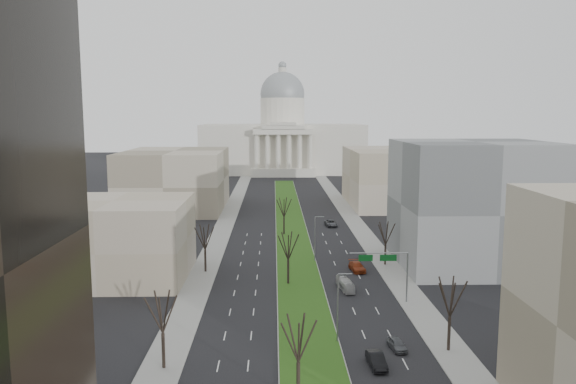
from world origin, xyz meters
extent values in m
plane|color=black|center=(0.00, 120.00, 0.00)|extent=(600.00, 600.00, 0.00)
cube|color=#999993|center=(0.00, 119.00, 0.07)|extent=(8.00, 222.00, 0.15)
cube|color=#224D14|center=(0.00, 119.00, 0.17)|extent=(7.70, 221.70, 0.06)
cube|color=gray|center=(-17.50, 95.00, 0.07)|extent=(5.00, 330.00, 0.15)
cube|color=gray|center=(17.50, 95.00, 0.07)|extent=(5.00, 330.00, 0.15)
cube|color=beige|center=(0.00, 270.00, 12.00)|extent=(80.00, 40.00, 24.00)
cube|color=beige|center=(0.00, 247.00, 2.00)|extent=(30.00, 6.00, 4.00)
cube|color=beige|center=(0.00, 247.00, 21.00)|extent=(28.00, 5.00, 2.50)
cube|color=beige|center=(0.00, 247.00, 23.00)|extent=(20.00, 5.00, 1.80)
cube|color=beige|center=(0.00, 247.00, 24.60)|extent=(12.00, 5.00, 1.60)
cylinder|color=beige|center=(0.00, 270.00, 30.00)|extent=(22.00, 22.00, 14.00)
sphere|color=gray|center=(0.00, 270.00, 39.00)|extent=(22.00, 22.00, 22.00)
cylinder|color=beige|center=(0.00, 270.00, 50.00)|extent=(4.00, 4.00, 4.00)
sphere|color=gray|center=(0.00, 270.00, 53.00)|extent=(4.00, 4.00, 4.00)
cylinder|color=beige|center=(-12.50, 247.00, 12.00)|extent=(2.00, 2.00, 16.00)
cylinder|color=beige|center=(-7.50, 247.00, 12.00)|extent=(2.00, 2.00, 16.00)
cylinder|color=beige|center=(-2.50, 247.00, 12.00)|extent=(2.00, 2.00, 16.00)
cylinder|color=beige|center=(2.50, 247.00, 12.00)|extent=(2.00, 2.00, 16.00)
cylinder|color=beige|center=(7.50, 247.00, 12.00)|extent=(2.00, 2.00, 16.00)
cylinder|color=beige|center=(12.50, 247.00, 12.00)|extent=(2.00, 2.00, 16.00)
cube|color=tan|center=(-33.00, 85.00, 7.00)|extent=(26.00, 22.00, 14.00)
cube|color=slate|center=(34.00, 92.00, 12.00)|extent=(28.00, 26.00, 24.00)
cube|color=gray|center=(-35.00, 160.00, 9.00)|extent=(30.00, 40.00, 18.00)
cube|color=tan|center=(35.00, 165.00, 9.00)|extent=(30.00, 40.00, 18.00)
cylinder|color=black|center=(-17.20, 48.00, 2.16)|extent=(0.40, 0.40, 4.32)
cylinder|color=black|center=(-17.20, 88.00, 2.11)|extent=(0.40, 0.40, 4.22)
cylinder|color=black|center=(17.20, 52.00, 2.21)|extent=(0.40, 0.40, 4.42)
cylinder|color=black|center=(17.20, 92.00, 2.02)|extent=(0.40, 0.40, 4.03)
cylinder|color=black|center=(-2.00, 40.00, 2.16)|extent=(0.40, 0.40, 4.32)
cylinder|color=black|center=(-2.00, 80.00, 2.16)|extent=(0.40, 0.40, 4.32)
cylinder|color=black|center=(-2.00, 120.00, 2.16)|extent=(0.40, 0.40, 4.32)
cylinder|color=gray|center=(3.70, 55.00, 4.50)|extent=(0.20, 0.20, 9.00)
cylinder|color=gray|center=(4.60, 55.00, 9.10)|extent=(1.80, 0.12, 0.12)
cylinder|color=gray|center=(3.70, 95.00, 4.50)|extent=(0.20, 0.20, 9.00)
cylinder|color=gray|center=(4.60, 95.00, 9.10)|extent=(1.80, 0.12, 0.12)
cylinder|color=gray|center=(16.20, 70.00, 4.00)|extent=(0.24, 0.24, 8.00)
cylinder|color=gray|center=(11.70, 70.00, 8.00)|extent=(9.00, 0.18, 0.18)
cube|color=#0C591E|center=(13.20, 70.08, 7.20)|extent=(2.60, 0.08, 1.00)
cube|color=#0C591E|center=(9.70, 70.08, 7.20)|extent=(2.20, 0.08, 1.00)
imported|color=#4D5055|center=(10.91, 52.61, 0.68)|extent=(2.21, 4.20, 1.36)
imported|color=black|center=(7.46, 47.91, 0.80)|extent=(1.99, 4.95, 1.60)
imported|color=maroon|center=(11.12, 87.97, 0.82)|extent=(2.97, 5.92, 1.65)
imported|color=#44464B|center=(10.52, 130.33, 0.78)|extent=(3.31, 5.94, 1.57)
imported|color=#B8B8B8|center=(7.48, 76.74, 0.94)|extent=(2.49, 6.87, 1.87)
camera|label=1|loc=(-4.41, -13.73, 29.21)|focal=35.00mm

